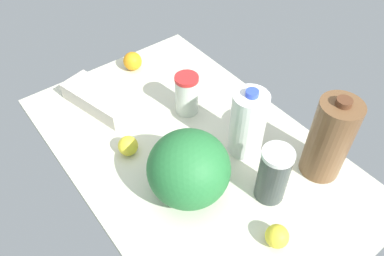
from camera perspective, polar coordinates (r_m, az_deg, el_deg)
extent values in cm
cube|color=beige|center=(127.94, 0.00, -3.57)|extent=(120.00, 76.00, 3.00)
cube|color=beige|center=(143.75, -14.04, 4.32)|extent=(30.92, 18.47, 6.65)
cylinder|color=#353E3B|center=(110.95, 12.23, -7.16)|extent=(8.98, 8.98, 17.86)
cylinder|color=silver|center=(103.56, 13.04, -3.96)|extent=(9.25, 9.25, 1.40)
cylinder|color=white|center=(119.66, 8.47, 0.66)|extent=(11.31, 11.31, 23.44)
cylinder|color=blue|center=(111.12, 9.16, 5.23)|extent=(3.96, 3.96, 1.80)
cylinder|color=silver|center=(135.01, -0.80, 4.94)|extent=(8.31, 8.31, 14.35)
cylinder|color=red|center=(129.96, -0.83, 7.56)|extent=(8.56, 8.56, 1.40)
ellipsoid|color=#277437|center=(107.22, -0.50, -6.22)|extent=(24.15, 24.15, 22.38)
cylinder|color=brown|center=(118.07, 20.21, -1.63)|extent=(12.49, 12.49, 27.82)
cylinder|color=#59331E|center=(108.28, 22.17, 3.66)|extent=(4.37, 4.37, 1.80)
sphere|color=yellow|center=(124.95, -9.72, -2.68)|extent=(6.69, 6.69, 6.69)
sphere|color=orange|center=(158.90, -9.05, 10.03)|extent=(7.69, 7.69, 7.69)
sphere|color=yellow|center=(107.30, 12.83, -15.79)|extent=(6.54, 6.54, 6.54)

